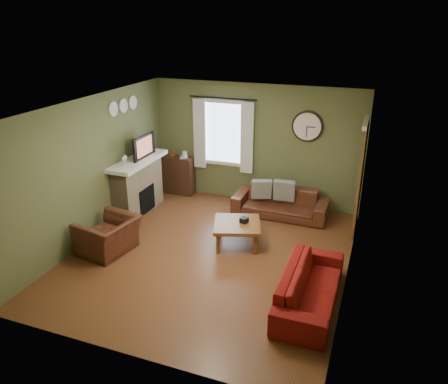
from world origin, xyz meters
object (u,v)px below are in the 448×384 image
(sofa_red, at_px, (310,287))
(sofa_brown, at_px, (280,203))
(armchair, at_px, (109,236))
(coffee_table, at_px, (237,234))
(bookshelf, at_px, (178,175))

(sofa_red, bearing_deg, sofa_brown, 21.70)
(sofa_red, xyz_separation_m, armchair, (-3.58, 0.28, 0.03))
(sofa_brown, height_order, coffee_table, sofa_brown)
(coffee_table, bearing_deg, armchair, -153.40)
(sofa_brown, bearing_deg, armchair, -134.49)
(bookshelf, relative_size, sofa_red, 0.46)
(bookshelf, height_order, coffee_table, bookshelf)
(sofa_brown, relative_size, armchair, 2.03)
(sofa_brown, bearing_deg, coffee_table, -106.30)
(coffee_table, bearing_deg, sofa_brown, 73.70)
(bookshelf, bearing_deg, sofa_red, -41.16)
(bookshelf, relative_size, sofa_brown, 0.46)
(sofa_red, relative_size, coffee_table, 2.35)
(sofa_red, height_order, armchair, armchair)
(sofa_brown, distance_m, sofa_red, 3.01)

